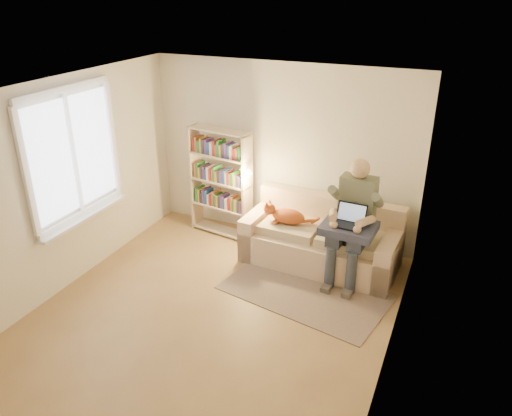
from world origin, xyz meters
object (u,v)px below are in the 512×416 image
at_px(person, 353,215).
at_px(laptop, 354,221).
at_px(sofa, 321,242).
at_px(bookshelf, 221,178).
at_px(cat, 284,215).

height_order(person, laptop, person).
bearing_deg(sofa, laptop, -31.71).
xyz_separation_m(laptop, bookshelf, (-2.15, 0.58, 0.03)).
bearing_deg(cat, bookshelf, 166.08).
distance_m(sofa, bookshelf, 1.78).
xyz_separation_m(sofa, person, (0.44, -0.18, 0.56)).
bearing_deg(bookshelf, sofa, 0.75).
bearing_deg(sofa, bookshelf, 174.66).
xyz_separation_m(sofa, cat, (-0.51, -0.11, 0.35)).
relative_size(person, cat, 2.23).
bearing_deg(laptop, sofa, 148.29).
distance_m(laptop, bookshelf, 2.23).
distance_m(sofa, laptop, 0.83).
bearing_deg(person, laptop, -69.17).
bearing_deg(laptop, cat, 169.80).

